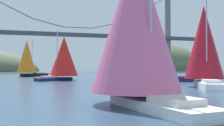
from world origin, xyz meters
TOP-DOWN VIEW (x-y plane):
  - headland_right at (60.00, 135.00)m, footprint 61.48×44.00m
  - suspension_bridge at (0.00, 95.00)m, footprint 126.08×6.00m
  - sailboat_pink_spinnaker at (-11.55, -3.84)m, footprint 6.73×10.23m
  - sailboat_blue_spinnaker at (2.20, 21.24)m, footprint 9.69×7.01m
  - sailboat_teal_sail at (16.62, 28.89)m, footprint 7.06×5.36m
  - sailboat_orange_sail at (-20.06, 52.57)m, footprint 9.03×7.23m
  - sailboat_red_spinnaker at (-12.83, 30.08)m, footprint 9.21×7.55m
  - sailboat_crimson_sail at (2.23, 7.85)m, footprint 7.02×9.57m
  - channel_buoy at (2.38, 29.01)m, footprint 1.10×1.10m

SIDE VIEW (x-z plane):
  - headland_right at x=60.00m, z-range -18.82..18.82m
  - channel_buoy at x=2.38m, z-range -0.95..1.69m
  - sailboat_teal_sail at x=16.62m, z-range 0.16..8.10m
  - sailboat_red_spinnaker at x=-12.83m, z-range -0.30..9.14m
  - sailboat_orange_sail at x=-20.06m, z-range 0.02..10.16m
  - sailboat_crimson_sail at x=2.23m, z-range 0.10..10.54m
  - sailboat_blue_spinnaker at x=2.20m, z-range -0.58..11.28m
  - sailboat_pink_spinnaker at x=-11.55m, z-range -0.04..11.18m
  - suspension_bridge at x=0.00m, z-range -1.37..37.34m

